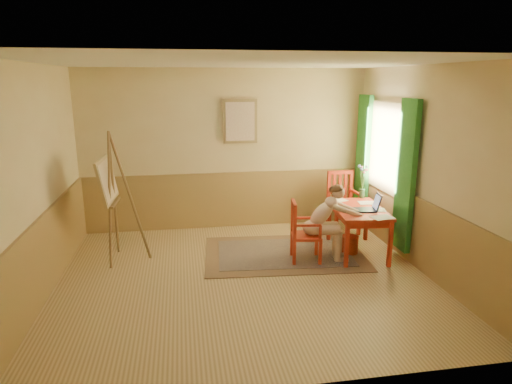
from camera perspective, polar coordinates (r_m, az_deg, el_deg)
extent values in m
cube|color=tan|center=(6.12, -1.47, -11.02)|extent=(5.00, 4.50, 0.02)
cube|color=white|center=(5.55, -1.67, 16.38)|extent=(5.00, 4.50, 0.02)
cube|color=#D2B780|center=(7.88, -3.89, 5.40)|extent=(5.00, 0.02, 2.80)
cube|color=#D2B780|center=(3.53, 3.64, -5.67)|extent=(5.00, 0.02, 2.80)
cube|color=#D2B780|center=(5.88, -26.57, 0.92)|extent=(0.02, 4.50, 2.80)
cube|color=#D2B780|center=(6.50, 20.92, 2.64)|extent=(0.02, 4.50, 2.80)
cube|color=#A68550|center=(8.03, -3.76, -0.99)|extent=(5.00, 0.04, 1.00)
cube|color=#A68550|center=(6.12, -25.37, -7.30)|extent=(0.04, 4.50, 1.00)
cube|color=#A68550|center=(6.71, 20.02, -4.91)|extent=(0.04, 4.50, 1.00)
cube|color=white|center=(7.42, 16.50, 5.48)|extent=(0.02, 1.00, 1.30)
cube|color=#997E50|center=(7.41, 16.36, 5.48)|extent=(0.03, 1.12, 1.42)
cube|color=#3B8C35|center=(6.75, 18.65, 1.92)|extent=(0.08, 0.45, 2.20)
cube|color=#3B8C35|center=(8.13, 13.53, 4.25)|extent=(0.08, 0.45, 2.20)
cube|color=#997E50|center=(7.80, -2.06, 9.04)|extent=(0.60, 0.04, 0.76)
cube|color=beige|center=(7.77, -2.04, 9.02)|extent=(0.50, 0.02, 0.66)
cube|color=#8C7251|center=(6.91, 3.61, -7.87)|extent=(2.52, 1.78, 0.01)
cube|color=black|center=(6.91, 3.61, -7.80)|extent=(2.09, 1.35, 0.01)
cube|color=red|center=(6.89, 13.03, -2.17)|extent=(0.84, 1.27, 0.04)
cube|color=red|center=(6.91, 12.99, -2.73)|extent=(0.73, 1.16, 0.10)
cube|color=red|center=(6.42, 11.55, -6.71)|extent=(0.06, 0.06, 0.68)
cube|color=red|center=(6.61, 16.82, -6.43)|extent=(0.06, 0.06, 0.68)
cube|color=red|center=(7.43, 9.36, -3.70)|extent=(0.06, 0.06, 0.68)
cube|color=red|center=(7.59, 13.97, -3.55)|extent=(0.06, 0.06, 0.68)
cube|color=red|center=(6.55, 6.43, -5.62)|extent=(0.47, 0.45, 0.04)
cube|color=red|center=(6.44, 4.93, -7.89)|extent=(0.05, 0.05, 0.37)
cube|color=red|center=(6.49, 8.22, -7.81)|extent=(0.05, 0.05, 0.37)
cube|color=red|center=(6.77, 4.61, -6.77)|extent=(0.05, 0.05, 0.37)
cube|color=red|center=(6.81, 7.74, -6.70)|extent=(0.05, 0.05, 0.37)
cube|color=red|center=(6.28, 5.03, -3.88)|extent=(0.05, 0.05, 0.50)
cube|color=red|center=(6.61, 4.69, -2.93)|extent=(0.05, 0.05, 0.50)
cube|color=red|center=(6.38, 4.90, -1.50)|extent=(0.10, 0.40, 0.05)
cube|color=red|center=(6.36, 4.94, -3.76)|extent=(0.03, 0.04, 0.41)
cube|color=red|center=(6.45, 4.85, -3.51)|extent=(0.03, 0.04, 0.41)
cube|color=red|center=(6.53, 4.77, -3.27)|extent=(0.03, 0.04, 0.41)
cube|color=red|center=(6.32, 6.69, -4.29)|extent=(0.37, 0.09, 0.03)
cube|color=red|center=(6.38, 8.25, -5.11)|extent=(0.04, 0.04, 0.20)
cube|color=red|center=(6.65, 6.28, -3.33)|extent=(0.37, 0.09, 0.03)
cube|color=red|center=(6.71, 7.76, -4.12)|extent=(0.04, 0.04, 0.20)
cube|color=red|center=(7.89, 11.16, -1.89)|extent=(0.47, 0.49, 0.05)
cube|color=red|center=(8.08, 9.15, -3.17)|extent=(0.05, 0.05, 0.43)
cube|color=red|center=(7.69, 10.25, -4.11)|extent=(0.05, 0.05, 0.43)
cube|color=red|center=(8.23, 11.85, -2.98)|extent=(0.05, 0.05, 0.43)
cube|color=red|center=(7.85, 13.05, -3.89)|extent=(0.05, 0.05, 0.43)
cube|color=red|center=(7.93, 9.31, 0.63)|extent=(0.05, 0.05, 0.58)
cube|color=red|center=(8.08, 12.05, 0.75)|extent=(0.05, 0.05, 0.58)
cube|color=red|center=(7.95, 10.77, 2.50)|extent=(0.46, 0.06, 0.06)
cube|color=red|center=(7.97, 9.98, 0.55)|extent=(0.05, 0.03, 0.47)
cube|color=red|center=(8.01, 10.69, 0.58)|extent=(0.05, 0.03, 0.47)
cube|color=red|center=(8.05, 11.38, 0.61)|extent=(0.05, 0.03, 0.47)
cube|color=red|center=(7.75, 9.84, -0.16)|extent=(0.05, 0.43, 0.04)
cube|color=red|center=(7.60, 10.34, -1.38)|extent=(0.04, 0.04, 0.23)
cube|color=red|center=(7.90, 12.63, -0.02)|extent=(0.05, 0.43, 0.04)
cube|color=red|center=(7.75, 13.18, -1.21)|extent=(0.04, 0.04, 0.23)
ellipsoid|color=beige|center=(6.54, 7.14, -4.56)|extent=(0.30, 0.36, 0.21)
cylinder|color=beige|center=(6.49, 8.93, -4.84)|extent=(0.42, 0.20, 0.14)
cylinder|color=beige|center=(6.65, 8.68, -4.38)|extent=(0.42, 0.20, 0.14)
cylinder|color=beige|center=(6.61, 10.50, -6.77)|extent=(0.12, 0.12, 0.46)
cylinder|color=beige|center=(6.76, 10.22, -6.28)|extent=(0.12, 0.12, 0.46)
cube|color=beige|center=(6.71, 10.90, -8.56)|extent=(0.20, 0.11, 0.07)
cube|color=beige|center=(6.85, 10.62, -8.04)|extent=(0.20, 0.11, 0.07)
ellipsoid|color=beige|center=(6.50, 8.39, -2.84)|extent=(0.48, 0.33, 0.48)
ellipsoid|color=beige|center=(6.47, 9.63, -1.34)|extent=(0.22, 0.30, 0.16)
sphere|color=beige|center=(6.45, 10.52, -0.06)|extent=(0.21, 0.21, 0.18)
ellipsoid|color=#4E311B|center=(6.44, 10.38, 0.40)|extent=(0.20, 0.20, 0.13)
sphere|color=#4E311B|center=(6.42, 9.74, 0.31)|extent=(0.11, 0.11, 0.10)
cylinder|color=beige|center=(6.38, 10.60, -2.09)|extent=(0.21, 0.13, 0.14)
cylinder|color=beige|center=(6.46, 12.32, -2.66)|extent=(0.27, 0.09, 0.16)
sphere|color=beige|center=(6.39, 11.36, -2.36)|extent=(0.09, 0.09, 0.08)
sphere|color=beige|center=(6.53, 13.26, -2.95)|extent=(0.08, 0.08, 0.07)
cylinder|color=beige|center=(6.63, 10.13, -1.44)|extent=(0.20, 0.09, 0.14)
cylinder|color=beige|center=(6.67, 11.86, -2.09)|extent=(0.27, 0.16, 0.16)
sphere|color=beige|center=(6.66, 10.83, -1.66)|extent=(0.09, 0.09, 0.08)
sphere|color=beige|center=(6.69, 12.89, -2.52)|extent=(0.08, 0.08, 0.07)
cube|color=#1E2338|center=(6.76, 13.55, -2.25)|extent=(0.38, 0.30, 0.02)
cube|color=#2D3342|center=(6.76, 13.55, -2.22)|extent=(0.33, 0.24, 0.00)
cube|color=#1E2338|center=(6.79, 15.29, -1.20)|extent=(0.11, 0.26, 0.24)
cube|color=#99BFF2|center=(6.78, 15.18, -1.24)|extent=(0.08, 0.21, 0.19)
cube|color=white|center=(6.49, 15.89, -3.15)|extent=(0.34, 0.27, 0.00)
cube|color=white|center=(7.20, 14.20, -1.35)|extent=(0.33, 0.26, 0.00)
cube|color=white|center=(7.24, 10.39, -1.06)|extent=(0.36, 0.30, 0.00)
cube|color=white|center=(6.85, 15.00, -2.20)|extent=(0.35, 0.29, 0.00)
cylinder|color=#3F724C|center=(7.49, 13.44, -0.17)|extent=(0.10, 0.10, 0.14)
cylinder|color=#3F7233|center=(7.48, 13.28, 1.73)|extent=(0.04, 0.12, 0.38)
sphere|color=#728CD8|center=(7.49, 13.10, 3.24)|extent=(0.07, 0.07, 0.06)
cylinder|color=#3F7233|center=(7.39, 13.44, 1.66)|extent=(0.07, 0.07, 0.40)
sphere|color=pink|center=(7.31, 13.41, 3.12)|extent=(0.05, 0.05, 0.04)
cylinder|color=#3F7233|center=(7.46, 13.57, 1.35)|extent=(0.03, 0.04, 0.29)
sphere|color=pink|center=(7.45, 13.67, 2.47)|extent=(0.06, 0.06, 0.05)
cylinder|color=#3F7233|center=(7.38, 13.42, 1.52)|extent=(0.09, 0.10, 0.37)
sphere|color=#728CD8|center=(7.29, 13.37, 2.85)|extent=(0.06, 0.06, 0.05)
cylinder|color=#3F7233|center=(7.48, 13.75, 1.50)|extent=(0.10, 0.06, 0.33)
sphere|color=pink|center=(7.49, 14.05, 2.78)|extent=(0.06, 0.06, 0.05)
cylinder|color=#3F7233|center=(7.46, 13.65, 1.50)|extent=(0.06, 0.04, 0.34)
sphere|color=pink|center=(7.45, 13.85, 2.79)|extent=(0.05, 0.05, 0.04)
cylinder|color=#3F7233|center=(7.48, 13.72, 1.70)|extent=(0.09, 0.08, 0.38)
sphere|color=#728CD8|center=(7.49, 13.98, 3.18)|extent=(0.05, 0.05, 0.05)
cylinder|color=#C74329|center=(7.02, 11.92, -6.63)|extent=(0.32, 0.32, 0.28)
cylinder|color=olive|center=(6.57, -18.25, -1.02)|extent=(0.11, 0.35, 1.92)
cylinder|color=olive|center=(6.87, -17.77, -0.35)|extent=(0.08, 0.35, 1.92)
cylinder|color=olive|center=(6.67, -15.83, -0.62)|extent=(0.50, 0.06, 1.92)
cylinder|color=olive|center=(6.74, -18.17, -1.32)|extent=(0.06, 0.54, 0.03)
cube|color=olive|center=(6.73, -17.65, -1.30)|extent=(0.09, 0.58, 0.03)
cube|color=#997E50|center=(6.67, -18.59, 1.46)|extent=(0.19, 0.85, 0.64)
cube|color=beige|center=(6.67, -18.42, 1.46)|extent=(0.14, 0.77, 0.55)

